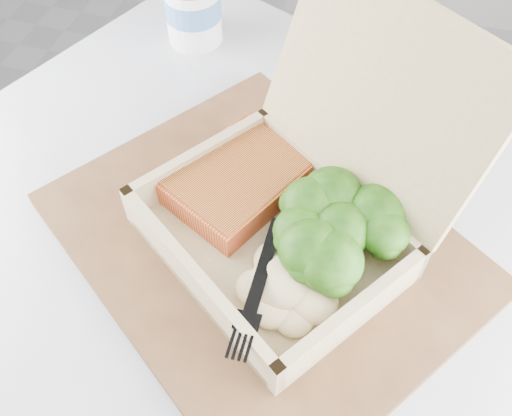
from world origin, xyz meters
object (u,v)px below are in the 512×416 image
(paper_cup, at_px, (193,6))
(serving_tray, at_px, (262,243))
(cafe_table, at_px, (224,344))
(takeout_container, at_px, (304,193))

(paper_cup, bearing_deg, serving_tray, -58.29)
(cafe_table, xyz_separation_m, takeout_container, (0.07, 0.06, 0.25))
(serving_tray, height_order, paper_cup, paper_cup)
(cafe_table, height_order, paper_cup, paper_cup)
(takeout_container, height_order, paper_cup, takeout_container)
(cafe_table, bearing_deg, paper_cup, 113.92)
(serving_tray, xyz_separation_m, paper_cup, (-0.18, 0.29, 0.04))
(paper_cup, bearing_deg, cafe_table, -66.08)
(takeout_container, bearing_deg, paper_cup, 162.45)
(serving_tray, bearing_deg, cafe_table, -136.75)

